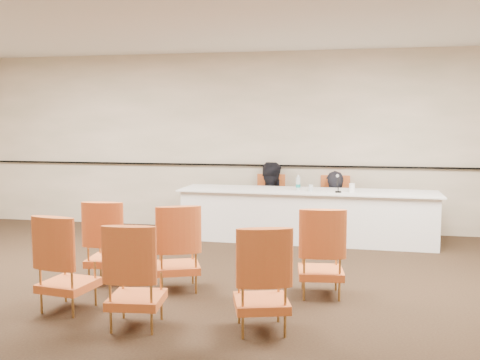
% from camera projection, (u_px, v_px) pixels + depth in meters
% --- Properties ---
extents(floor, '(10.00, 10.00, 0.00)m').
position_uv_depth(floor, '(191.00, 306.00, 5.32)').
color(floor, black).
rests_on(floor, ground).
extents(wall_back, '(10.00, 0.04, 3.00)m').
position_uv_depth(wall_back, '(256.00, 142.00, 9.06)').
color(wall_back, '#B1A98B').
rests_on(wall_back, ground).
extents(wall_rail, '(9.80, 0.04, 0.03)m').
position_uv_depth(wall_rail, '(256.00, 165.00, 9.07)').
color(wall_rail, black).
rests_on(wall_rail, wall_back).
extents(panel_table, '(3.95, 1.02, 0.79)m').
position_uv_depth(panel_table, '(307.00, 216.00, 8.22)').
color(panel_table, white).
rests_on(panel_table, ground).
extents(panelist_main, '(0.64, 0.47, 1.61)m').
position_uv_depth(panelist_main, '(334.00, 220.00, 8.72)').
color(panelist_main, black).
rests_on(panelist_main, ground).
extents(panelist_main_chair, '(0.51, 0.51, 0.95)m').
position_uv_depth(panelist_main_chair, '(334.00, 206.00, 8.69)').
color(panelist_main_chair, '#DE4F27').
rests_on(panelist_main_chair, ground).
extents(panelist_second, '(0.89, 0.75, 1.64)m').
position_uv_depth(panelist_second, '(269.00, 211.00, 8.94)').
color(panelist_second, black).
rests_on(panelist_second, ground).
extents(panelist_second_chair, '(0.51, 0.51, 0.95)m').
position_uv_depth(panelist_second_chair, '(269.00, 203.00, 8.92)').
color(panelist_second_chair, '#DE4F27').
rests_on(panelist_second_chair, ground).
extents(papers, '(0.36, 0.32, 0.00)m').
position_uv_depth(papers, '(334.00, 192.00, 8.01)').
color(papers, white).
rests_on(papers, panel_table).
extents(microphone, '(0.11, 0.20, 0.26)m').
position_uv_depth(microphone, '(338.00, 184.00, 7.91)').
color(microphone, black).
rests_on(microphone, panel_table).
extents(water_bottle, '(0.08, 0.08, 0.23)m').
position_uv_depth(water_bottle, '(298.00, 183.00, 8.20)').
color(water_bottle, teal).
rests_on(water_bottle, panel_table).
extents(drinking_glass, '(0.08, 0.08, 0.10)m').
position_uv_depth(drinking_glass, '(311.00, 188.00, 8.08)').
color(drinking_glass, silver).
rests_on(drinking_glass, panel_table).
extents(coffee_cup, '(0.10, 0.10, 0.13)m').
position_uv_depth(coffee_cup, '(352.00, 188.00, 7.95)').
color(coffee_cup, white).
rests_on(coffee_cup, panel_table).
extents(aud_chair_front_left, '(0.54, 0.54, 0.95)m').
position_uv_depth(aud_chair_front_left, '(109.00, 241.00, 6.09)').
color(aud_chair_front_left, '#DE4F27').
rests_on(aud_chair_front_left, ground).
extents(aud_chair_front_mid, '(0.65, 0.65, 0.95)m').
position_uv_depth(aud_chair_front_mid, '(177.00, 247.00, 5.80)').
color(aud_chair_front_mid, '#DE4F27').
rests_on(aud_chair_front_mid, ground).
extents(aud_chair_front_right, '(0.55, 0.55, 0.95)m').
position_uv_depth(aud_chair_front_right, '(321.00, 251.00, 5.60)').
color(aud_chair_front_right, '#DE4F27').
rests_on(aud_chair_front_right, ground).
extents(aud_chair_back_left, '(0.57, 0.57, 0.95)m').
position_uv_depth(aud_chair_back_left, '(68.00, 262.00, 5.17)').
color(aud_chair_back_left, '#DE4F27').
rests_on(aud_chair_back_left, ground).
extents(aud_chair_back_mid, '(0.55, 0.55, 0.95)m').
position_uv_depth(aud_chair_back_mid, '(136.00, 275.00, 4.74)').
color(aud_chair_back_mid, '#DE4F27').
rests_on(aud_chair_back_mid, ground).
extents(aud_chair_back_right, '(0.62, 0.62, 0.95)m').
position_uv_depth(aud_chair_back_right, '(261.00, 278.00, 4.65)').
color(aud_chair_back_right, '#DE4F27').
rests_on(aud_chair_back_right, ground).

